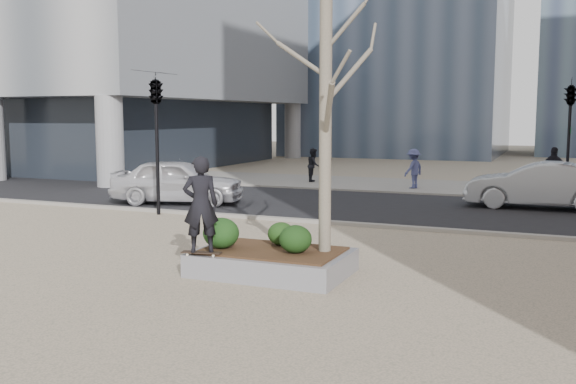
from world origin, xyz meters
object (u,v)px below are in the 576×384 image
at_px(skateboard, 201,254).
at_px(police_car, 178,181).
at_px(skateboarder, 201,204).
at_px(planter, 272,263).

distance_m(skateboard, police_car, 10.80).
relative_size(skateboarder, police_car, 0.40).
bearing_deg(police_car, skateboarder, -160.57).
distance_m(planter, skateboard, 1.43).
bearing_deg(planter, police_car, 132.42).
xyz_separation_m(planter, skateboard, (-1.10, -0.88, 0.26)).
height_order(skateboard, police_car, police_car).
bearing_deg(skateboarder, planter, -174.14).
height_order(planter, police_car, police_car).
bearing_deg(skateboarder, police_car, -87.87).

